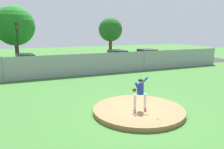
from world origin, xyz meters
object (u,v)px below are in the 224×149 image
object	(u,v)px
parked_car_red	(117,58)
parked_car_white	(147,56)
traffic_light_near	(17,37)
baseball	(158,118)
parked_car_teal	(25,63)
pitcher_youth	(140,91)

from	to	relation	value
parked_car_red	parked_car_white	distance (m)	4.11
parked_car_red	traffic_light_near	xyz separation A→B (m)	(-10.79, 4.28, 2.51)
baseball	parked_car_teal	size ratio (longest dim) A/B	0.02
pitcher_youth	traffic_light_near	world-z (taller)	traffic_light_near
baseball	parked_car_red	bearing A→B (deg)	71.07
parked_car_red	traffic_light_near	bearing A→B (deg)	158.36
parked_car_teal	parked_car_white	distance (m)	14.37
pitcher_youth	parked_car_teal	bearing A→B (deg)	107.60
baseball	parked_car_red	xyz separation A→B (m)	(5.49, 16.01, 0.58)
parked_car_red	baseball	bearing A→B (deg)	-108.93
pitcher_youth	baseball	size ratio (longest dim) A/B	21.64
parked_car_red	traffic_light_near	size ratio (longest dim) A/B	0.97
pitcher_youth	baseball	world-z (taller)	pitcher_youth
parked_car_red	traffic_light_near	world-z (taller)	traffic_light_near
parked_car_teal	parked_car_red	xyz separation A→B (m)	(10.26, -0.02, 0.02)
traffic_light_near	parked_car_white	bearing A→B (deg)	-16.34
parked_car_teal	parked_car_white	size ratio (longest dim) A/B	1.12
baseball	traffic_light_near	distance (m)	21.20
parked_car_white	traffic_light_near	distance (m)	15.73
parked_car_teal	parked_car_red	world-z (taller)	parked_car_red
baseball	traffic_light_near	world-z (taller)	traffic_light_near
parked_car_teal	traffic_light_near	xyz separation A→B (m)	(-0.53, 4.26, 2.53)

